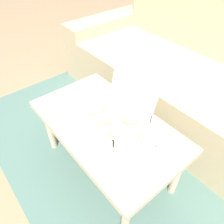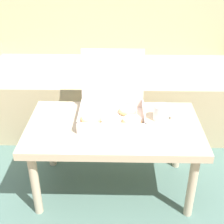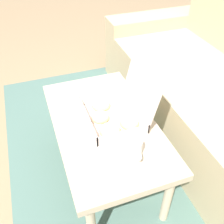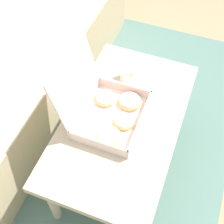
% 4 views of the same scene
% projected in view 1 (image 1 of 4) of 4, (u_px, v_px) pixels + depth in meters
% --- Properties ---
extents(ground_plane, '(12.00, 12.00, 0.00)m').
position_uv_depth(ground_plane, '(113.00, 164.00, 1.54)').
color(ground_plane, '#937756').
extents(area_rug, '(2.48, 1.85, 0.01)m').
position_uv_depth(area_rug, '(143.00, 142.00, 1.68)').
color(area_rug, '#4C6B60').
rests_on(area_rug, ground_plane).
extents(couch, '(2.36, 0.89, 0.94)m').
position_uv_depth(couch, '(195.00, 83.00, 1.73)').
color(couch, tan).
rests_on(couch, ground_plane).
extents(coffee_table, '(0.91, 0.52, 0.43)m').
position_uv_depth(coffee_table, '(107.00, 129.00, 1.26)').
color(coffee_table, '#C6B293').
rests_on(coffee_table, ground_plane).
extents(pastry_box, '(0.34, 0.34, 0.33)m').
position_uv_depth(pastry_box, '(117.00, 110.00, 1.22)').
color(pastry_box, silver).
rests_on(pastry_box, coffee_table).
extents(coffee_mug, '(0.12, 0.08, 0.08)m').
position_uv_depth(coffee_mug, '(148.00, 140.00, 1.08)').
color(coffee_mug, white).
rests_on(coffee_mug, coffee_table).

